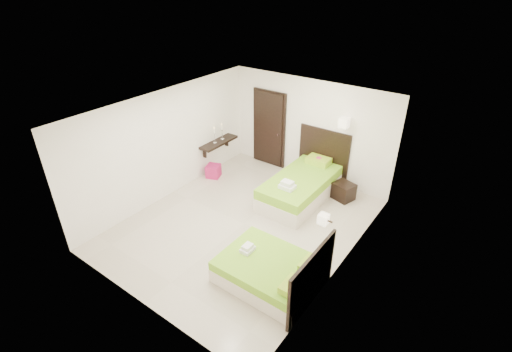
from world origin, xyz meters
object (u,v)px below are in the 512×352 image
Objects in this scene: bed_double at (273,271)px; nightstand at (343,191)px; bed_single at (302,185)px; ottoman at (213,171)px.

bed_double reaches higher than nightstand.
bed_single is 2.48m from ottoman.
ottoman is at bearing -146.11° from nightstand.
bed_double is 4.10m from ottoman.
bed_double is 3.70× the size of nightstand.
bed_double is 3.30m from nightstand.
nightstand is (-0.15, 3.30, -0.05)m from bed_double.
bed_single is at bearing 109.70° from bed_double.
nightstand is at bearing 92.56° from bed_double.
bed_single is at bearing 11.79° from ottoman.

